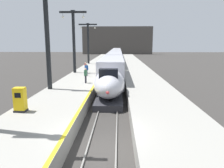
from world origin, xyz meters
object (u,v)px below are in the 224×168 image
(station_column_mid, at_px, (46,24))
(rolling_suitcase, at_px, (98,72))
(passenger_near_edge, at_px, (86,67))
(passenger_mid_platform, at_px, (86,69))
(highspeed_train_main, at_px, (115,58))
(ticket_machine_yellow, at_px, (20,100))
(passenger_far_waiting, at_px, (86,74))
(station_column_far, at_px, (74,36))
(station_column_distant, at_px, (88,39))

(station_column_mid, bearing_deg, rolling_suitcase, 69.87)
(passenger_near_edge, distance_m, passenger_mid_platform, 2.12)
(highspeed_train_main, height_order, ticket_machine_yellow, highspeed_train_main)
(passenger_far_waiting, height_order, ticket_machine_yellow, passenger_far_waiting)
(passenger_near_edge, bearing_deg, rolling_suitcase, -10.34)
(passenger_far_waiting, bearing_deg, ticket_machine_yellow, -104.54)
(highspeed_train_main, bearing_deg, passenger_far_waiting, -95.58)
(passenger_far_waiting, xyz_separation_m, ticket_machine_yellow, (-2.69, -10.37, -0.25))
(station_column_mid, relative_size, passenger_far_waiting, 6.21)
(station_column_far, relative_size, rolling_suitcase, 9.33)
(station_column_mid, bearing_deg, ticket_machine_yellow, -87.18)
(station_column_distant, height_order, passenger_near_edge, station_column_distant)
(passenger_mid_platform, bearing_deg, rolling_suitcase, 49.53)
(station_column_far, bearing_deg, rolling_suitcase, -23.87)
(station_column_mid, bearing_deg, station_column_far, 90.00)
(passenger_mid_platform, height_order, ticket_machine_yellow, passenger_mid_platform)
(station_column_far, distance_m, passenger_mid_platform, 6.12)
(passenger_mid_platform, distance_m, ticket_machine_yellow, 15.87)
(highspeed_train_main, relative_size, station_column_far, 8.19)
(ticket_machine_yellow, bearing_deg, highspeed_train_main, 82.03)
(station_column_distant, bearing_deg, passenger_far_waiting, -82.75)
(station_column_far, xyz_separation_m, passenger_far_waiting, (3.04, -8.78, -4.52))
(station_column_far, bearing_deg, passenger_mid_platform, -55.62)
(station_column_far, relative_size, station_column_distant, 1.05)
(highspeed_train_main, xyz_separation_m, station_column_mid, (-5.90, -32.53, 5.29))
(rolling_suitcase, bearing_deg, passenger_near_edge, 169.66)
(rolling_suitcase, bearing_deg, passenger_far_waiting, -96.08)
(station_column_distant, bearing_deg, rolling_suitcase, -77.27)
(station_column_distant, xyz_separation_m, passenger_far_waiting, (3.04, -23.90, -4.28))
(highspeed_train_main, distance_m, passenger_mid_platform, 24.17)
(station_column_mid, bearing_deg, highspeed_train_main, 79.72)
(highspeed_train_main, relative_size, passenger_near_edge, 44.40)
(passenger_mid_platform, bearing_deg, station_column_mid, -105.08)
(station_column_distant, height_order, ticket_machine_yellow, station_column_distant)
(station_column_distant, xyz_separation_m, ticket_machine_yellow, (0.35, -34.28, -4.53))
(station_column_mid, distance_m, rolling_suitcase, 12.51)
(station_column_distant, relative_size, passenger_near_edge, 5.15)
(station_column_mid, relative_size, rolling_suitcase, 10.69)
(passenger_mid_platform, relative_size, rolling_suitcase, 1.72)
(station_column_distant, bearing_deg, ticket_machine_yellow, -89.41)
(rolling_suitcase, bearing_deg, station_column_far, 156.13)
(highspeed_train_main, distance_m, station_column_far, 21.82)
(ticket_machine_yellow, bearing_deg, passenger_near_edge, 85.09)
(station_column_mid, relative_size, passenger_mid_platform, 6.21)
(station_column_distant, relative_size, rolling_suitcase, 8.86)
(station_column_distant, relative_size, passenger_far_waiting, 5.15)
(station_column_mid, xyz_separation_m, rolling_suitcase, (3.80, 10.35, -5.91))
(station_column_distant, xyz_separation_m, passenger_near_edge, (1.88, -16.46, -4.28))
(passenger_far_waiting, relative_size, ticket_machine_yellow, 1.06)
(station_column_far, distance_m, rolling_suitcase, 6.66)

